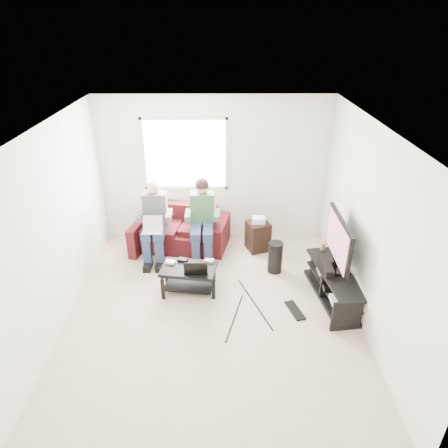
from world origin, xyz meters
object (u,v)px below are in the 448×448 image
at_px(sofa, 181,233).
at_px(tv, 338,241).
at_px(end_table, 258,235).
at_px(tv_stand, 334,286).
at_px(subwoofer, 275,257).
at_px(coffee_table, 189,274).

bearing_deg(sofa, tv, -30.43).
height_order(sofa, end_table, sofa).
bearing_deg(end_table, tv_stand, -54.62).
relative_size(sofa, tv, 1.60).
bearing_deg(end_table, tv, -52.67).
xyz_separation_m(sofa, subwoofer, (1.58, -0.78, -0.02)).
height_order(sofa, coffee_table, sofa).
xyz_separation_m(tv_stand, subwoofer, (-0.78, 0.71, 0.06)).
relative_size(sofa, end_table, 2.79).
xyz_separation_m(coffee_table, tv, (2.13, -0.12, 0.62)).
relative_size(tv_stand, subwoofer, 2.70).
xyz_separation_m(sofa, end_table, (1.36, -0.08, -0.00)).
distance_m(sofa, coffee_table, 1.29).
bearing_deg(tv_stand, coffee_table, 174.20).
bearing_deg(tv_stand, sofa, 147.83).
bearing_deg(subwoofer, tv_stand, -42.41).
relative_size(coffee_table, tv, 0.79).
xyz_separation_m(coffee_table, subwoofer, (1.35, 0.49, -0.03)).
height_order(subwoofer, end_table, end_table).
relative_size(tv_stand, end_table, 2.26).
bearing_deg(tv_stand, end_table, 125.38).
bearing_deg(tv_stand, subwoofer, 137.59).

